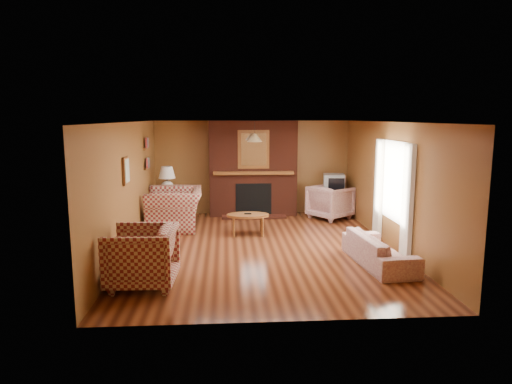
{
  "coord_description": "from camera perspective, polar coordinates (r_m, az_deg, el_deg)",
  "views": [
    {
      "loc": [
        -0.7,
        -8.5,
        2.49
      ],
      "look_at": [
        -0.08,
        0.6,
        0.99
      ],
      "focal_mm": 32.0,
      "sensor_mm": 36.0,
      "label": 1
    }
  ],
  "objects": [
    {
      "name": "floral_armchair",
      "position": [
        11.43,
        9.27,
        -1.26
      ],
      "size": [
        1.24,
        1.23,
        0.82
      ],
      "primitive_type": "imported",
      "rotation": [
        0.0,
        0.0,
        2.19
      ],
      "color": "beige",
      "rests_on": "floor"
    },
    {
      "name": "window_right",
      "position": [
        8.98,
        16.72,
        0.21
      ],
      "size": [
        0.1,
        1.85,
        2.0
      ],
      "color": "beige",
      "rests_on": "wall_right"
    },
    {
      "name": "crt_tv",
      "position": [
        11.75,
        9.71,
        1.06
      ],
      "size": [
        0.59,
        0.59,
        0.48
      ],
      "color": "#A4A7AC",
      "rests_on": "tv_stand"
    },
    {
      "name": "plaid_loveseat",
      "position": [
        10.42,
        -10.14,
        -2.08
      ],
      "size": [
        1.29,
        1.46,
        0.9
      ],
      "primitive_type": "imported",
      "rotation": [
        0.0,
        0.0,
        -1.52
      ],
      "color": "maroon",
      "rests_on": "floor"
    },
    {
      "name": "wall_front",
      "position": [
        5.45,
        3.62,
        -4.38
      ],
      "size": [
        6.5,
        0.0,
        6.5
      ],
      "primitive_type": "plane",
      "rotation": [
        -1.57,
        0.0,
        0.0
      ],
      "color": "brown",
      "rests_on": "floor"
    },
    {
      "name": "side_table",
      "position": [
        11.25,
        -10.95,
        -1.89
      ],
      "size": [
        0.51,
        0.51,
        0.66
      ],
      "primitive_type": "cube",
      "rotation": [
        0.0,
        0.0,
        0.03
      ],
      "color": "brown",
      "rests_on": "floor"
    },
    {
      "name": "botanical_print",
      "position": [
        8.44,
        -15.94,
        2.59
      ],
      "size": [
        0.05,
        0.4,
        0.5
      ],
      "color": "brown",
      "rests_on": "wall_left"
    },
    {
      "name": "pendant_light",
      "position": [
        10.84,
        -0.16,
        6.76
      ],
      "size": [
        0.36,
        0.36,
        0.48
      ],
      "color": "black",
      "rests_on": "ceiling"
    },
    {
      "name": "tv_stand",
      "position": [
        11.84,
        9.64,
        -1.48
      ],
      "size": [
        0.54,
        0.49,
        0.59
      ],
      "primitive_type": "cube",
      "rotation": [
        0.0,
        0.0,
        0.0
      ],
      "color": "black",
      "rests_on": "floor"
    },
    {
      "name": "bookshelf",
      "position": [
        10.58,
        -13.38,
        4.63
      ],
      "size": [
        0.09,
        0.55,
        0.71
      ],
      "color": "brown",
      "rests_on": "wall_left"
    },
    {
      "name": "floral_sofa",
      "position": [
        8.1,
        15.14,
        -7.0
      ],
      "size": [
        0.85,
        1.83,
        0.52
      ],
      "primitive_type": "imported",
      "rotation": [
        0.0,
        0.0,
        1.66
      ],
      "color": "beige",
      "rests_on": "floor"
    },
    {
      "name": "table_lamp",
      "position": [
        11.14,
        -11.06,
        1.64
      ],
      "size": [
        0.4,
        0.4,
        0.66
      ],
      "color": "silver",
      "rests_on": "side_table"
    },
    {
      "name": "wall_right",
      "position": [
        9.18,
        16.58,
        0.87
      ],
      "size": [
        0.0,
        6.5,
        6.5
      ],
      "primitive_type": "plane",
      "rotation": [
        1.57,
        0.0,
        -1.57
      ],
      "color": "brown",
      "rests_on": "floor"
    },
    {
      "name": "plaid_armchair",
      "position": [
        7.01,
        -14.1,
        -7.85
      ],
      "size": [
        1.03,
        1.0,
        0.9
      ],
      "primitive_type": "imported",
      "rotation": [
        0.0,
        0.0,
        -1.61
      ],
      "color": "maroon",
      "rests_on": "floor"
    },
    {
      "name": "ceiling",
      "position": [
        8.53,
        0.84,
        8.74
      ],
      "size": [
        6.5,
        6.5,
        0.0
      ],
      "primitive_type": "plane",
      "rotation": [
        3.14,
        0.0,
        0.0
      ],
      "color": "white",
      "rests_on": "wall_back"
    },
    {
      "name": "coffee_table",
      "position": [
        9.7,
        -1.03,
        -3.11
      ],
      "size": [
        0.9,
        0.55,
        0.48
      ],
      "color": "brown",
      "rests_on": "floor"
    },
    {
      "name": "fireplace",
      "position": [
        11.58,
        -0.38,
        2.86
      ],
      "size": [
        2.2,
        0.82,
        2.4
      ],
      "color": "#4B1B10",
      "rests_on": "floor"
    },
    {
      "name": "floor",
      "position": [
        8.89,
        0.81,
        -6.93
      ],
      "size": [
        6.5,
        6.5,
        0.0
      ],
      "primitive_type": "plane",
      "color": "#431D0E",
      "rests_on": "ground"
    },
    {
      "name": "wall_left",
      "position": [
        8.79,
        -15.65,
        0.55
      ],
      "size": [
        0.0,
        6.5,
        6.5
      ],
      "primitive_type": "plane",
      "rotation": [
        1.57,
        0.0,
        1.57
      ],
      "color": "brown",
      "rests_on": "floor"
    },
    {
      "name": "wall_back",
      "position": [
        11.84,
        -0.46,
        3.1
      ],
      "size": [
        6.5,
        0.0,
        6.5
      ],
      "primitive_type": "plane",
      "rotation": [
        1.57,
        0.0,
        0.0
      ],
      "color": "brown",
      "rests_on": "floor"
    }
  ]
}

